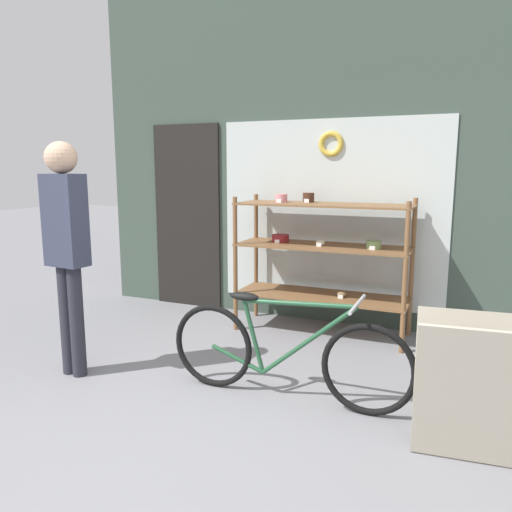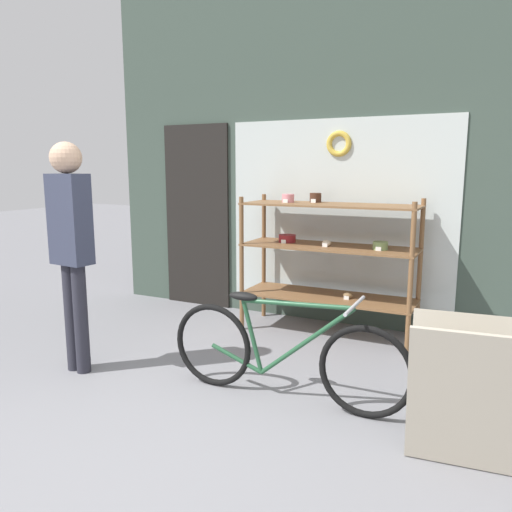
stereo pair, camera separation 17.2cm
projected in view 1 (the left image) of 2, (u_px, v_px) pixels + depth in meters
The scene contains 6 objects.
ground_plane at pixel (151, 463), 2.77m from camera, with size 30.00×30.00×0.00m, color gray.
storefront_facade at pixel (310, 155), 5.15m from camera, with size 5.00×0.13×3.59m.
display_case at pixel (321, 250), 4.83m from camera, with size 1.67×0.56×1.37m.
bicycle at pixel (284, 353), 3.48m from camera, with size 1.77×0.46×0.76m.
sandwich_board at pixel (468, 390), 2.73m from camera, with size 0.60×0.43×0.82m.
pedestrian at pixel (66, 239), 3.78m from camera, with size 0.34×0.24×1.81m.
Camera 1 is at (1.54, -2.08, 1.62)m, focal length 35.00 mm.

